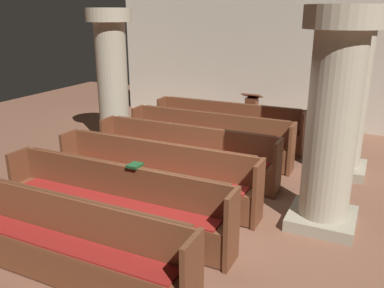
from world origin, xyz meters
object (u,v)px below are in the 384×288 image
Objects in this scene: pillar_aisle_side at (349,91)px; hymn_book at (135,165)px; pew_row_3 at (155,172)px; pew_row_0 at (228,123)px; pew_row_4 at (114,199)px; lectern at (251,117)px; pew_row_2 at (185,152)px; pew_row_1 at (209,136)px; pillar_far_side at (112,75)px; pew_row_5 at (57,238)px; pillar_aisle_rear at (333,119)px.

pillar_aisle_side reaches higher than hymn_book.
pew_row_3 is at bearing 104.45° from hymn_book.
pew_row_0 is at bearing 90.00° from pew_row_3.
lectern reaches higher than pew_row_4.
pew_row_2 is 1.14× the size of pillar_aisle_side.
lectern is (0.21, 2.28, -0.08)m from pew_row_1.
pillar_far_side is (-2.59, 3.61, 1.10)m from pew_row_4.
pew_row_5 is (0.00, -1.13, 0.00)m from pew_row_4.
pew_row_2 is at bearing 90.00° from pew_row_5.
pillar_far_side and pillar_aisle_rear have the same top height.
pew_row_0 is 1.14× the size of pillar_aisle_side.
pillar_aisle_rear is at bearing -35.00° from pew_row_1.
pew_row_0 is at bearing 90.00° from pew_row_1.
hymn_book is at bearing 38.00° from pew_row_4.
pew_row_1 and pew_row_2 have the same top height.
lectern is at bearing 84.67° from pew_row_1.
lectern is (2.80, 2.07, -1.18)m from pillar_far_side.
pillar_far_side is 5.62m from pillar_aisle_rear.
pew_row_4 is 3.31× the size of lectern.
hymn_book is at bearing -150.59° from pillar_aisle_rear.
hymn_book is at bearing -86.80° from pew_row_0.
pew_row_1 is at bearing -170.27° from pillar_aisle_side.
hymn_book is at bearing -89.70° from lectern.
hymn_book reaches higher than pew_row_1.
pew_row_2 is at bearing -93.57° from lectern.
pillar_aisle_side is 4.41m from hymn_book.
pillar_aisle_side is 1.00× the size of pillar_far_side.
pew_row_3 is at bearing -134.22° from pillar_aisle_side.
pillar_far_side reaches higher than pew_row_5.
pillar_far_side is 15.30× the size of hymn_book.
pillar_aisle_side is 5.23m from pillar_far_side.
pew_row_5 is (0.00, -4.52, 0.00)m from pew_row_1.
hymn_book is at bearing -83.32° from pew_row_2.
pew_row_0 and pew_row_5 have the same top height.
pew_row_3 is at bearing 90.00° from pew_row_5.
lectern is at bearing 90.30° from hymn_book.
pillar_aisle_side is at bearing 56.72° from hymn_book.
pillar_far_side is at bearing 136.29° from pew_row_3.
pew_row_5 is at bearing -91.80° from lectern.
pillar_far_side reaches higher than pew_row_1.
pillar_aisle_rear reaches higher than pew_row_5.
pew_row_1 is 2.29m from lectern.
pew_row_3 is 1.14× the size of pillar_aisle_rear.
pew_row_1 is 1.14× the size of pillar_aisle_side.
pew_row_4 is 17.51× the size of hymn_book.
pillar_far_side is at bearing -160.57° from pew_row_0.
pew_row_3 is 1.14× the size of pillar_far_side.
pew_row_1 is 1.14× the size of pillar_aisle_rear.
pew_row_4 is at bearing -90.00° from pew_row_1.
pillar_aisle_rear is (5.23, -2.06, 0.00)m from pillar_far_side.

